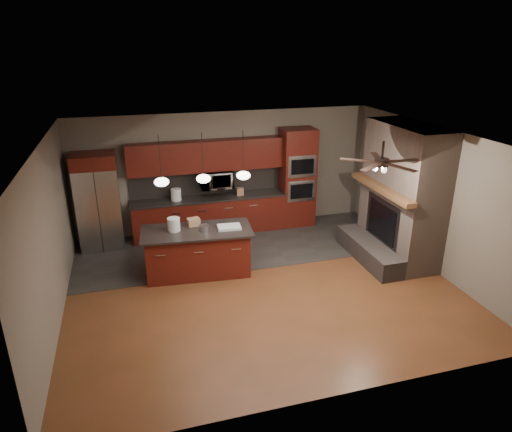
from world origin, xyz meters
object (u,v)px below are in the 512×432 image
object	(u,v)px
refrigerator	(98,202)
cardboard_box	(194,222)
white_bucket	(174,224)
paint_tray	(229,227)
kitchen_island	(198,252)
counter_bucket	(176,195)
counter_box	(240,191)
microwave	(216,179)
oven_tower	(297,178)
paint_can	(204,228)

from	to	relation	value
refrigerator	cardboard_box	size ratio (longest dim) A/B	9.11
white_bucket	paint_tray	xyz separation A→B (m)	(1.04, -0.16, -0.11)
kitchen_island	counter_bucket	size ratio (longest dim) A/B	8.19
kitchen_island	counter_box	world-z (taller)	counter_box
kitchen_island	white_bucket	world-z (taller)	white_bucket
refrigerator	counter_bucket	distance (m)	1.67
microwave	white_bucket	xyz separation A→B (m)	(-1.20, -1.86, -0.25)
oven_tower	kitchen_island	xyz separation A→B (m)	(-2.76, -1.89, -0.73)
cardboard_box	white_bucket	bearing A→B (deg)	-167.30
white_bucket	paint_tray	distance (m)	1.05
refrigerator	counter_box	bearing A→B (deg)	0.57
counter_bucket	kitchen_island	bearing A→B (deg)	-85.09
oven_tower	kitchen_island	world-z (taller)	oven_tower
paint_can	counter_bucket	size ratio (longest dim) A/B	0.67
refrigerator	paint_can	xyz separation A→B (m)	(1.97, -1.90, -0.08)
kitchen_island	counter_box	size ratio (longest dim) A/B	12.42
paint_can	cardboard_box	bearing A→B (deg)	114.33
counter_box	oven_tower	bearing A→B (deg)	1.56
counter_box	kitchen_island	bearing A→B (deg)	-125.63
oven_tower	cardboard_box	size ratio (longest dim) A/B	10.27
paint_can	kitchen_island	bearing A→B (deg)	149.40
kitchen_island	counter_box	xyz separation A→B (m)	(1.32, 1.85, 0.52)
kitchen_island	cardboard_box	bearing A→B (deg)	98.72
counter_box	microwave	bearing A→B (deg)	169.27
microwave	kitchen_island	distance (m)	2.26
counter_box	cardboard_box	bearing A→B (deg)	-130.02
refrigerator	white_bucket	world-z (taller)	refrigerator
oven_tower	counter_box	distance (m)	1.46
paint_can	counter_bucket	bearing A→B (deg)	98.53
refrigerator	cardboard_box	distance (m)	2.40
refrigerator	cardboard_box	bearing A→B (deg)	-40.75
microwave	paint_can	bearing A→B (deg)	-107.78
refrigerator	counter_box	distance (m)	3.15
kitchen_island	paint_tray	world-z (taller)	paint_tray
refrigerator	counter_box	xyz separation A→B (m)	(3.15, 0.03, -0.07)
kitchen_island	paint_can	size ratio (longest dim) A/B	12.26
microwave	paint_tray	distance (m)	2.06
kitchen_island	paint_tray	size ratio (longest dim) A/B	4.94
white_bucket	cardboard_box	distance (m)	0.43
kitchen_island	paint_can	distance (m)	0.54
paint_tray	oven_tower	bearing A→B (deg)	47.62
counter_box	paint_can	bearing A→B (deg)	-121.71
oven_tower	paint_can	distance (m)	3.29
microwave	paint_can	xyz separation A→B (m)	(-0.65, -2.03, -0.32)
microwave	refrigerator	xyz separation A→B (m)	(-2.62, -0.13, -0.24)
microwave	white_bucket	distance (m)	2.22
paint_tray	counter_bucket	xyz separation A→B (m)	(-0.78, 1.97, 0.09)
cardboard_box	counter_box	bearing A→B (deg)	41.02
paint_tray	counter_box	xyz separation A→B (m)	(0.70, 1.92, 0.05)
paint_can	paint_tray	xyz separation A→B (m)	(0.49, 0.01, -0.04)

